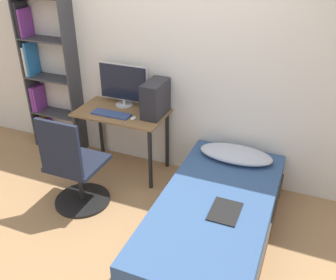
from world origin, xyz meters
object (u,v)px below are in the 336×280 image
Objects in this scene: bed at (214,220)px; keyboard at (111,114)px; office_chair at (75,173)px; monitor at (123,84)px; bookshelf at (45,81)px; pc_tower at (155,99)px.

keyboard is (-1.35, 0.61, 0.54)m from bed.
monitor reaches higher than office_chair.
office_chair is 1.13m from monitor.
bookshelf reaches higher than pc_tower.
bookshelf reaches higher than keyboard.
bookshelf reaches higher than office_chair.
office_chair is 1.42m from bed.
office_chair is at bearing -93.34° from monitor.
monitor is at bearing 0.57° from bookshelf.
monitor is 1.54× the size of pc_tower.
bookshelf is at bearing 176.62° from pc_tower.
bookshelf is 0.93× the size of bed.
bookshelf is 1.82× the size of office_chair.
office_chair is 0.76m from keyboard.
monitor is 1.35× the size of keyboard.
office_chair is 2.68× the size of pc_tower.
monitor is (0.06, 0.96, 0.59)m from office_chair.
pc_tower is (0.49, 0.86, 0.53)m from office_chair.
bed is at bearing -24.13° from keyboard.
bed is at bearing 2.83° from office_chair.
keyboard is at bearing 155.87° from bed.
keyboard is (0.05, 0.68, 0.35)m from office_chair.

